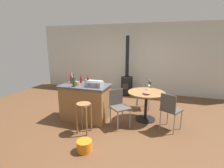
{
  "coord_description": "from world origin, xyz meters",
  "views": [
    {
      "loc": [
        1.36,
        -3.97,
        1.96
      ],
      "look_at": [
        0.05,
        0.03,
        0.95
      ],
      "focal_mm": 27.23,
      "sensor_mm": 36.0,
      "label": 1
    }
  ],
  "objects_px": {
    "folding_chair_far": "(119,105)",
    "dining_table": "(146,99)",
    "wood_stove": "(127,81)",
    "bottle_3": "(74,82)",
    "cup_0": "(87,81)",
    "folding_chair_left": "(170,109)",
    "wine_glass": "(149,86)",
    "serving_bowl": "(147,93)",
    "wooden_stool": "(84,112)",
    "folding_chair_near": "(145,92)",
    "kitchen_island": "(86,102)",
    "bottle_4": "(72,78)",
    "plastic_bucket": "(85,146)",
    "bottle_0": "(81,80)",
    "bottle_1": "(71,79)",
    "cup_1": "(77,84)",
    "bottle_2": "(88,81)",
    "toolbox": "(95,84)"
  },
  "relations": [
    {
      "from": "folding_chair_far",
      "to": "dining_table",
      "type": "bearing_deg",
      "value": 42.4
    },
    {
      "from": "bottle_2",
      "to": "cup_0",
      "type": "distance_m",
      "value": 0.23
    },
    {
      "from": "bottle_4",
      "to": "dining_table",
      "type": "bearing_deg",
      "value": 7.63
    },
    {
      "from": "folding_chair_far",
      "to": "folding_chair_left",
      "type": "xyz_separation_m",
      "value": [
        1.17,
        0.13,
        0.0
      ]
    },
    {
      "from": "dining_table",
      "to": "folding_chair_near",
      "type": "bearing_deg",
      "value": 98.48
    },
    {
      "from": "bottle_2",
      "to": "cup_1",
      "type": "xyz_separation_m",
      "value": [
        -0.25,
        -0.16,
        -0.05
      ]
    },
    {
      "from": "kitchen_island",
      "to": "bottle_4",
      "type": "distance_m",
      "value": 0.76
    },
    {
      "from": "bottle_4",
      "to": "cup_1",
      "type": "xyz_separation_m",
      "value": [
        0.31,
        -0.3,
        -0.05
      ]
    },
    {
      "from": "wood_stove",
      "to": "cup_0",
      "type": "relative_size",
      "value": 19.76
    },
    {
      "from": "wine_glass",
      "to": "serving_bowl",
      "type": "distance_m",
      "value": 0.43
    },
    {
      "from": "bottle_0",
      "to": "cup_0",
      "type": "height_order",
      "value": "bottle_0"
    },
    {
      "from": "dining_table",
      "to": "bottle_3",
      "type": "height_order",
      "value": "bottle_3"
    },
    {
      "from": "folding_chair_left",
      "to": "wine_glass",
      "type": "relative_size",
      "value": 6.15
    },
    {
      "from": "kitchen_island",
      "to": "cup_0",
      "type": "bearing_deg",
      "value": 103.6
    },
    {
      "from": "bottle_2",
      "to": "serving_bowl",
      "type": "distance_m",
      "value": 1.48
    },
    {
      "from": "wooden_stool",
      "to": "folding_chair_far",
      "type": "relative_size",
      "value": 0.78
    },
    {
      "from": "serving_bowl",
      "to": "plastic_bucket",
      "type": "relative_size",
      "value": 0.63
    },
    {
      "from": "folding_chair_left",
      "to": "cup_1",
      "type": "relative_size",
      "value": 7.14
    },
    {
      "from": "wood_stove",
      "to": "dining_table",
      "type": "bearing_deg",
      "value": -63.84
    },
    {
      "from": "bottle_3",
      "to": "cup_0",
      "type": "relative_size",
      "value": 2.77
    },
    {
      "from": "bottle_3",
      "to": "dining_table",
      "type": "bearing_deg",
      "value": 22.42
    },
    {
      "from": "bottle_1",
      "to": "bottle_2",
      "type": "height_order",
      "value": "bottle_1"
    },
    {
      "from": "wood_stove",
      "to": "bottle_1",
      "type": "distance_m",
      "value": 2.62
    },
    {
      "from": "kitchen_island",
      "to": "bottle_1",
      "type": "distance_m",
      "value": 0.71
    },
    {
      "from": "bottle_3",
      "to": "cup_0",
      "type": "distance_m",
      "value": 0.48
    },
    {
      "from": "bottle_4",
      "to": "wooden_stool",
      "type": "bearing_deg",
      "value": -47.3
    },
    {
      "from": "wood_stove",
      "to": "wooden_stool",
      "type": "bearing_deg",
      "value": -94.47
    },
    {
      "from": "folding_chair_left",
      "to": "cup_0",
      "type": "relative_size",
      "value": 7.84
    },
    {
      "from": "folding_chair_left",
      "to": "plastic_bucket",
      "type": "height_order",
      "value": "folding_chair_left"
    },
    {
      "from": "folding_chair_near",
      "to": "serving_bowl",
      "type": "relative_size",
      "value": 4.85
    },
    {
      "from": "folding_chair_left",
      "to": "serving_bowl",
      "type": "xyz_separation_m",
      "value": [
        -0.56,
        0.2,
        0.26
      ]
    },
    {
      "from": "folding_chair_near",
      "to": "folding_chair_far",
      "type": "relative_size",
      "value": 0.99
    },
    {
      "from": "wood_stove",
      "to": "bottle_0",
      "type": "distance_m",
      "value": 2.41
    },
    {
      "from": "kitchen_island",
      "to": "bottle_3",
      "type": "distance_m",
      "value": 0.65
    },
    {
      "from": "kitchen_island",
      "to": "wine_glass",
      "type": "relative_size",
      "value": 8.57
    },
    {
      "from": "wood_stove",
      "to": "wine_glass",
      "type": "relative_size",
      "value": 15.51
    },
    {
      "from": "bottle_4",
      "to": "cup_0",
      "type": "distance_m",
      "value": 0.43
    },
    {
      "from": "wooden_stool",
      "to": "folding_chair_left",
      "type": "xyz_separation_m",
      "value": [
        1.81,
        0.69,
        0.04
      ]
    },
    {
      "from": "bottle_3",
      "to": "wine_glass",
      "type": "relative_size",
      "value": 2.17
    },
    {
      "from": "folding_chair_near",
      "to": "toolbox",
      "type": "height_order",
      "value": "toolbox"
    },
    {
      "from": "wooden_stool",
      "to": "bottle_1",
      "type": "xyz_separation_m",
      "value": [
        -0.69,
        0.68,
        0.56
      ]
    },
    {
      "from": "dining_table",
      "to": "folding_chair_left",
      "type": "xyz_separation_m",
      "value": [
        0.59,
        -0.4,
        -0.05
      ]
    },
    {
      "from": "wooden_stool",
      "to": "bottle_3",
      "type": "relative_size",
      "value": 2.2
    },
    {
      "from": "serving_bowl",
      "to": "folding_chair_near",
      "type": "bearing_deg",
      "value": 98.13
    },
    {
      "from": "serving_bowl",
      "to": "plastic_bucket",
      "type": "height_order",
      "value": "serving_bowl"
    },
    {
      "from": "dining_table",
      "to": "wood_stove",
      "type": "height_order",
      "value": "wood_stove"
    },
    {
      "from": "dining_table",
      "to": "serving_bowl",
      "type": "height_order",
      "value": "serving_bowl"
    },
    {
      "from": "dining_table",
      "to": "bottle_1",
      "type": "height_order",
      "value": "bottle_1"
    },
    {
      "from": "kitchen_island",
      "to": "dining_table",
      "type": "relative_size",
      "value": 1.31
    },
    {
      "from": "plastic_bucket",
      "to": "bottle_0",
      "type": "bearing_deg",
      "value": 119.13
    }
  ]
}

